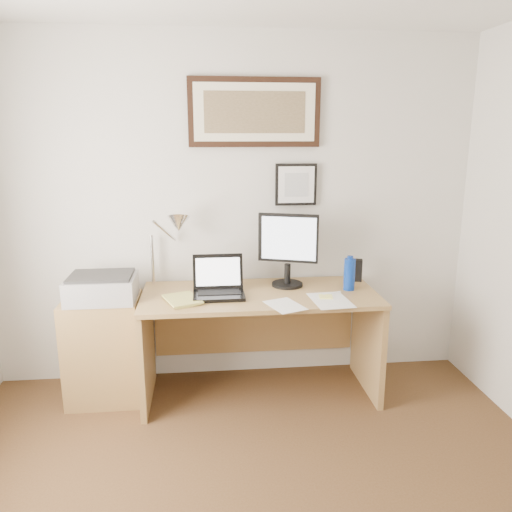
{
  "coord_description": "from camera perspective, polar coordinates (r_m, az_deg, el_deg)",
  "views": [
    {
      "loc": [
        -0.21,
        -1.59,
        1.81
      ],
      "look_at": [
        0.1,
        1.43,
        1.06
      ],
      "focal_mm": 35.0,
      "sensor_mm": 36.0,
      "label": 1
    }
  ],
  "objects": [
    {
      "name": "wall_back",
      "position": [
        3.64,
        -2.56,
        4.99
      ],
      "size": [
        3.5,
        0.02,
        2.5
      ],
      "primitive_type": "cube",
      "color": "silver",
      "rests_on": "ground"
    },
    {
      "name": "side_cabinet",
      "position": [
        3.64,
        -16.92,
        -10.14
      ],
      "size": [
        0.5,
        0.4,
        0.73
      ],
      "primitive_type": "cube",
      "color": "olive",
      "rests_on": "floor"
    },
    {
      "name": "water_bottle",
      "position": [
        3.51,
        10.63,
        -2.08
      ],
      "size": [
        0.08,
        0.08,
        0.22
      ],
      "primitive_type": "cylinder",
      "color": "navy",
      "rests_on": "desk"
    },
    {
      "name": "bottle_cap",
      "position": [
        3.48,
        10.71,
        -0.16
      ],
      "size": [
        0.04,
        0.04,
        0.02
      ],
      "primitive_type": "cylinder",
      "color": "navy",
      "rests_on": "water_bottle"
    },
    {
      "name": "speaker",
      "position": [
        3.74,
        11.47,
        -1.59
      ],
      "size": [
        0.09,
        0.08,
        0.16
      ],
      "primitive_type": "cube",
      "rotation": [
        0.0,
        0.0,
        -0.26
      ],
      "color": "black",
      "rests_on": "desk"
    },
    {
      "name": "paper_sheet_a",
      "position": [
        3.17,
        3.32,
        -5.66
      ],
      "size": [
        0.27,
        0.32,
        0.0
      ],
      "primitive_type": "cube",
      "rotation": [
        0.0,
        0.0,
        0.36
      ],
      "color": "white",
      "rests_on": "desk"
    },
    {
      "name": "paper_sheet_b",
      "position": [
        3.29,
        8.51,
        -5.03
      ],
      "size": [
        0.26,
        0.35,
        0.0
      ],
      "primitive_type": "cube",
      "rotation": [
        0.0,
        0.0,
        0.08
      ],
      "color": "white",
      "rests_on": "desk"
    },
    {
      "name": "sticky_pad",
      "position": [
        3.34,
        7.98,
        -4.63
      ],
      "size": [
        0.1,
        0.1,
        0.01
      ],
      "primitive_type": "cube",
      "rotation": [
        0.0,
        0.0,
        -0.14
      ],
      "color": "#FFF978",
      "rests_on": "desk"
    },
    {
      "name": "marker_pen",
      "position": [
        3.41,
        8.64,
        -4.26
      ],
      "size": [
        0.14,
        0.06,
        0.02
      ],
      "primitive_type": "cylinder",
      "rotation": [
        0.0,
        1.57,
        0.35
      ],
      "color": "white",
      "rests_on": "desk"
    },
    {
      "name": "book",
      "position": [
        3.25,
        -10.06,
        -5.21
      ],
      "size": [
        0.28,
        0.32,
        0.02
      ],
      "primitive_type": "imported",
      "rotation": [
        0.0,
        0.0,
        0.37
      ],
      "color": "#BFBB59",
      "rests_on": "desk"
    },
    {
      "name": "desk",
      "position": [
        3.57,
        0.27,
        -7.43
      ],
      "size": [
        1.6,
        0.7,
        0.75
      ],
      "color": "olive",
      "rests_on": "floor"
    },
    {
      "name": "laptop",
      "position": [
        3.36,
        -4.3,
        -3.5
      ],
      "size": [
        0.34,
        0.29,
        0.26
      ],
      "color": "black",
      "rests_on": "desk"
    },
    {
      "name": "lcd_monitor",
      "position": [
        3.49,
        3.68,
        1.11
      ],
      "size": [
        0.41,
        0.22,
        0.52
      ],
      "color": "black",
      "rests_on": "desk"
    },
    {
      "name": "printer",
      "position": [
        3.45,
        -17.2,
        -3.47
      ],
      "size": [
        0.44,
        0.34,
        0.18
      ],
      "color": "#9F9FA1",
      "rests_on": "side_cabinet"
    },
    {
      "name": "desk_lamp",
      "position": [
        3.46,
        -9.13,
        3.33
      ],
      "size": [
        0.29,
        0.27,
        0.53
      ],
      "color": "silver",
      "rests_on": "desk"
    },
    {
      "name": "picture_large",
      "position": [
        3.58,
        -0.16,
        16.1
      ],
      "size": [
        0.92,
        0.04,
        0.47
      ],
      "color": "black",
      "rests_on": "wall_back"
    },
    {
      "name": "picture_small",
      "position": [
        3.64,
        4.59,
        8.14
      ],
      "size": [
        0.3,
        0.03,
        0.3
      ],
      "color": "black",
      "rests_on": "wall_back"
    }
  ]
}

